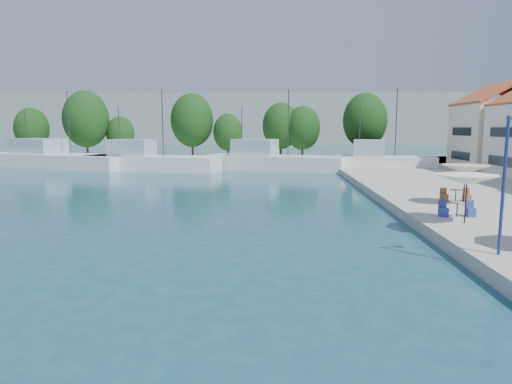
{
  "coord_description": "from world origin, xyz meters",
  "views": [
    {
      "loc": [
        -1.07,
        -1.79,
        5.16
      ],
      "look_at": [
        -2.37,
        26.0,
        1.26
      ],
      "focal_mm": 32.0,
      "sensor_mm": 36.0,
      "label": 1
    }
  ],
  "objects_px": {
    "trawler_04": "(381,162)",
    "umbrella_cream": "(466,169)",
    "trawler_02": "(148,162)",
    "trawler_03": "(271,161)",
    "trawler_01": "(55,159)",
    "umbrella_white": "(467,180)"
  },
  "relations": [
    {
      "from": "trawler_01",
      "to": "umbrella_cream",
      "type": "relative_size",
      "value": 8.19
    },
    {
      "from": "trawler_02",
      "to": "trawler_03",
      "type": "xyz_separation_m",
      "value": [
        15.17,
        1.43,
        -0.0
      ]
    },
    {
      "from": "trawler_04",
      "to": "umbrella_cream",
      "type": "relative_size",
      "value": 4.45
    },
    {
      "from": "trawler_03",
      "to": "trawler_01",
      "type": "bearing_deg",
      "value": -166.91
    },
    {
      "from": "trawler_03",
      "to": "umbrella_white",
      "type": "xyz_separation_m",
      "value": [
        9.86,
        -34.74,
        1.65
      ]
    },
    {
      "from": "trawler_02",
      "to": "trawler_03",
      "type": "height_order",
      "value": "same"
    },
    {
      "from": "trawler_02",
      "to": "umbrella_cream",
      "type": "xyz_separation_m",
      "value": [
        27.16,
        -27.79,
        1.67
      ]
    },
    {
      "from": "trawler_04",
      "to": "umbrella_white",
      "type": "distance_m",
      "value": 34.03
    },
    {
      "from": "trawler_03",
      "to": "umbrella_white",
      "type": "distance_m",
      "value": 36.15
    },
    {
      "from": "trawler_02",
      "to": "umbrella_cream",
      "type": "distance_m",
      "value": 38.9
    },
    {
      "from": "trawler_02",
      "to": "trawler_04",
      "type": "distance_m",
      "value": 28.6
    },
    {
      "from": "trawler_01",
      "to": "trawler_03",
      "type": "relative_size",
      "value": 1.27
    },
    {
      "from": "umbrella_white",
      "to": "trawler_04",
      "type": "bearing_deg",
      "value": 83.98
    },
    {
      "from": "trawler_01",
      "to": "umbrella_white",
      "type": "bearing_deg",
      "value": -22.59
    },
    {
      "from": "trawler_01",
      "to": "trawler_04",
      "type": "bearing_deg",
      "value": 16.81
    },
    {
      "from": "trawler_01",
      "to": "umbrella_cream",
      "type": "height_order",
      "value": "trawler_01"
    },
    {
      "from": "trawler_02",
      "to": "trawler_04",
      "type": "xyz_separation_m",
      "value": [
        28.6,
        0.5,
        0.0
      ]
    },
    {
      "from": "trawler_04",
      "to": "trawler_03",
      "type": "bearing_deg",
      "value": -170.79
    },
    {
      "from": "umbrella_cream",
      "to": "trawler_01",
      "type": "bearing_deg",
      "value": 142.25
    },
    {
      "from": "trawler_03",
      "to": "umbrella_cream",
      "type": "bearing_deg",
      "value": -49.96
    },
    {
      "from": "trawler_02",
      "to": "trawler_04",
      "type": "bearing_deg",
      "value": 12.96
    },
    {
      "from": "trawler_02",
      "to": "umbrella_white",
      "type": "height_order",
      "value": "trawler_02"
    }
  ]
}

